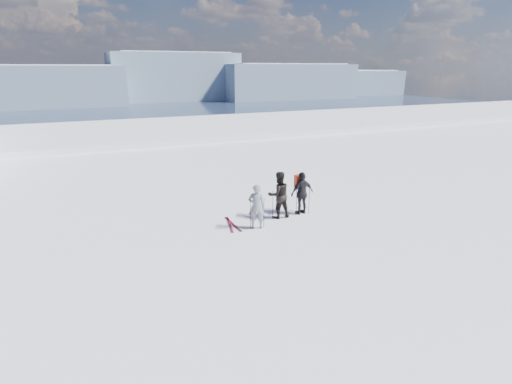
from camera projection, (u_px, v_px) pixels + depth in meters
lake_basin at (172, 194)px, 41.43m from camera, size 820.00×820.00×71.62m
far_mountain_range at (110, 81)px, 423.47m from camera, size 770.00×110.00×53.00m
skier_grey at (256, 206)px, 15.50m from camera, size 0.77×0.65×1.79m
skier_dark at (279, 195)px, 16.60m from camera, size 1.01×0.81×1.99m
skier_pack at (302, 193)px, 17.04m from camera, size 1.12×0.52×1.86m
backpack at (300, 165)px, 16.90m from camera, size 0.41×0.25×0.51m
ski_poles at (281, 205)px, 16.42m from camera, size 3.05×0.74×1.35m
skis_loose at (231, 224)px, 16.08m from camera, size 0.48×1.70×0.03m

